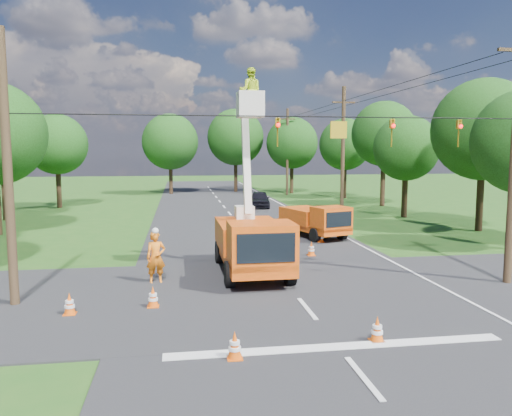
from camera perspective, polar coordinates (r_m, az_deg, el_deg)
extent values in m
plane|color=#215218|center=(35.78, -2.24, -1.68)|extent=(140.00, 140.00, 0.00)
cube|color=black|center=(35.78, -2.24, -1.68)|extent=(12.00, 100.00, 0.06)
cube|color=black|center=(18.37, 4.26, -9.62)|extent=(56.00, 10.00, 0.07)
cube|color=silver|center=(13.63, 9.37, -15.55)|extent=(9.00, 0.45, 0.02)
cube|color=silver|center=(36.83, 6.45, -1.48)|extent=(0.12, 90.00, 0.02)
cube|color=#EF4F10|center=(20.97, -0.51, -5.33)|extent=(2.50, 6.64, 0.50)
cube|color=#EF4F10|center=(18.51, 0.63, -4.22)|extent=(2.44, 1.90, 1.65)
cube|color=black|center=(17.60, 1.16, -4.60)|extent=(2.09, 0.09, 1.05)
cube|color=#EF4F10|center=(21.70, -0.87, -3.07)|extent=(2.63, 4.10, 1.10)
cylinder|color=black|center=(18.86, -3.02, -7.58)|extent=(0.36, 1.02, 1.01)
cylinder|color=black|center=(19.25, 3.90, -7.30)|extent=(0.36, 1.02, 1.01)
cylinder|color=black|center=(22.93, -4.19, -5.06)|extent=(0.36, 1.02, 1.01)
cylinder|color=black|center=(23.24, 1.52, -4.88)|extent=(0.36, 1.02, 1.01)
cube|color=silver|center=(22.77, -1.33, -0.51)|extent=(0.84, 0.84, 0.61)
cube|color=silver|center=(22.00, -1.12, 5.57)|extent=(0.32, 1.48, 4.78)
cube|color=silver|center=(20.94, -0.67, 11.71)|extent=(1.06, 1.06, 1.05)
imported|color=#C6E526|center=(20.99, -0.67, 13.22)|extent=(1.01, 0.84, 1.88)
cube|color=#EF4F10|center=(30.05, 6.49, -2.07)|extent=(3.44, 5.63, 0.40)
cube|color=#EF4F10|center=(28.40, 8.57, -1.20)|extent=(2.30, 2.01, 1.32)
cube|color=black|center=(27.79, 9.46, -1.29)|extent=(1.61, 0.56, 0.84)
cube|color=#EF4F10|center=(30.56, 5.78, -0.86)|extent=(2.96, 3.73, 0.88)
cylinder|color=black|center=(28.20, 6.74, -3.11)|extent=(0.51, 0.86, 0.81)
cylinder|color=black|center=(29.24, 9.78, -2.82)|extent=(0.51, 0.86, 0.81)
cylinder|color=black|center=(31.02, 3.37, -2.20)|extent=(0.51, 0.86, 0.81)
cylinder|color=black|center=(31.97, 6.25, -1.96)|extent=(0.51, 0.86, 0.81)
imported|color=orange|center=(19.73, -11.37, -5.56)|extent=(0.82, 0.61, 2.03)
imported|color=black|center=(45.27, 0.43, 1.00)|extent=(2.37, 4.59, 1.49)
cone|color=#EA550C|center=(12.68, -2.46, -15.35)|extent=(0.36, 0.36, 0.70)
cube|color=#EA550C|center=(12.81, -2.45, -16.76)|extent=(0.38, 0.38, 0.04)
cylinder|color=white|center=(12.65, -2.46, -15.10)|extent=(0.26, 0.26, 0.09)
cylinder|color=white|center=(12.71, -2.45, -15.73)|extent=(0.31, 0.31, 0.09)
cone|color=#EA550C|center=(14.08, 13.68, -13.26)|extent=(0.36, 0.36, 0.70)
cube|color=#EA550C|center=(14.20, 13.64, -14.55)|extent=(0.38, 0.38, 0.04)
cylinder|color=white|center=(14.06, 13.69, -13.03)|extent=(0.26, 0.26, 0.09)
cylinder|color=white|center=(14.11, 13.67, -13.60)|extent=(0.31, 0.31, 0.09)
cone|color=#EA550C|center=(24.54, 6.34, -4.61)|extent=(0.36, 0.36, 0.70)
cube|color=#EA550C|center=(24.61, 6.33, -5.39)|extent=(0.38, 0.38, 0.04)
cylinder|color=white|center=(24.53, 6.34, -4.47)|extent=(0.26, 0.26, 0.09)
cylinder|color=white|center=(24.56, 6.34, -4.82)|extent=(0.31, 0.31, 0.09)
cone|color=#EA550C|center=(28.15, 7.41, -3.19)|extent=(0.36, 0.36, 0.70)
cube|color=#EA550C|center=(28.21, 7.40, -3.87)|extent=(0.38, 0.38, 0.04)
cylinder|color=white|center=(28.14, 7.41, -3.07)|extent=(0.26, 0.26, 0.09)
cylinder|color=white|center=(28.17, 7.41, -3.37)|extent=(0.31, 0.31, 0.09)
cone|color=#EA550C|center=(16.87, -11.69, -9.87)|extent=(0.36, 0.36, 0.70)
cube|color=#EA550C|center=(16.97, -11.67, -10.97)|extent=(0.38, 0.38, 0.04)
cylinder|color=white|center=(16.85, -11.70, -9.67)|extent=(0.26, 0.26, 0.09)
cylinder|color=white|center=(16.90, -11.69, -10.16)|extent=(0.31, 0.31, 0.09)
cone|color=#EA550C|center=(16.85, -20.54, -10.18)|extent=(0.36, 0.36, 0.70)
cube|color=#EA550C|center=(16.94, -20.49, -11.28)|extent=(0.38, 0.38, 0.04)
cylinder|color=white|center=(16.83, -20.55, -9.98)|extent=(0.26, 0.26, 0.09)
cylinder|color=white|center=(16.87, -20.53, -10.47)|extent=(0.31, 0.31, 0.09)
cone|color=#EA550C|center=(32.90, 3.66, -1.74)|extent=(0.36, 0.36, 0.70)
cube|color=#EA550C|center=(32.95, 3.65, -2.33)|extent=(0.38, 0.38, 0.04)
cylinder|color=white|center=(32.90, 3.66, -1.64)|extent=(0.26, 0.26, 0.09)
cylinder|color=white|center=(32.92, 3.66, -1.90)|extent=(0.31, 0.31, 0.09)
cylinder|color=#4C3823|center=(39.24, 9.89, 6.28)|extent=(0.30, 0.30, 10.00)
cube|color=#4C3823|center=(39.41, 10.00, 11.81)|extent=(1.80, 0.12, 0.12)
cylinder|color=#4C3823|center=(58.54, 3.60, 6.41)|extent=(0.30, 0.30, 10.00)
cube|color=#4C3823|center=(58.66, 3.63, 10.12)|extent=(1.80, 0.12, 0.12)
cylinder|color=#4C3823|center=(18.05, -26.53, 3.93)|extent=(0.30, 0.30, 9.00)
cylinder|color=black|center=(17.58, 2.82, 10.42)|extent=(18.00, 0.04, 0.04)
cube|color=#AF8F15|center=(18.09, 9.42, 8.81)|extent=(0.60, 0.05, 0.60)
imported|color=#AF8F15|center=(17.53, 2.49, 8.64)|extent=(0.16, 0.20, 1.00)
sphere|color=#FF0C0C|center=(17.43, 2.57, 9.47)|extent=(0.14, 0.14, 0.14)
imported|color=#AF8F15|center=(18.81, 15.28, 8.27)|extent=(0.16, 0.20, 1.00)
sphere|color=#FF0C0C|center=(18.71, 15.45, 9.04)|extent=(0.14, 0.14, 0.14)
imported|color=#AF8F15|center=(20.00, 22.16, 7.90)|extent=(0.16, 0.20, 1.00)
sphere|color=#FF0C0C|center=(19.91, 22.37, 8.62)|extent=(0.14, 0.14, 0.14)
cylinder|color=#382616|center=(41.31, -26.79, 1.95)|extent=(0.44, 0.44, 4.62)
sphere|color=#183A0F|center=(41.24, -27.09, 7.77)|extent=(5.80, 5.80, 5.80)
cylinder|color=#382616|center=(48.50, -21.62, 2.43)|extent=(0.44, 0.44, 4.05)
sphere|color=#183A0F|center=(48.41, -21.80, 6.77)|extent=(5.40, 5.40, 5.40)
cylinder|color=#382616|center=(34.95, 24.24, 1.33)|extent=(0.44, 0.44, 4.58)
sphere|color=#183A0F|center=(34.86, 24.56, 8.15)|extent=(6.40, 6.40, 6.40)
cylinder|color=#382616|center=(40.20, 16.63, 1.67)|extent=(0.44, 0.44, 3.78)
sphere|color=#183A0F|center=(40.07, 16.79, 6.58)|extent=(5.00, 5.00, 5.00)
cylinder|color=#382616|center=(48.10, 14.29, 3.07)|extent=(0.44, 0.44, 4.75)
sphere|color=#183A0F|center=(48.05, 14.44, 8.22)|extent=(6.00, 6.00, 6.00)
cylinder|color=#382616|center=(55.23, 10.08, 3.27)|extent=(0.44, 0.44, 4.14)
sphere|color=#183A0F|center=(55.15, 10.16, 7.18)|extent=(5.60, 5.60, 5.60)
cylinder|color=#382616|center=(60.26, -9.71, 3.67)|extent=(0.44, 0.44, 4.40)
sphere|color=#183A0F|center=(60.20, -9.79, 7.47)|extent=(6.60, 6.60, 6.60)
cylinder|color=#382616|center=(62.64, -2.33, 4.06)|extent=(0.44, 0.44, 4.84)
sphere|color=#183A0F|center=(62.60, -2.35, 8.09)|extent=(7.00, 7.00, 7.00)
cylinder|color=#382616|center=(60.78, 4.10, 3.73)|extent=(0.44, 0.44, 4.31)
sphere|color=#183A0F|center=(60.72, 4.13, 7.42)|extent=(6.20, 6.20, 6.20)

